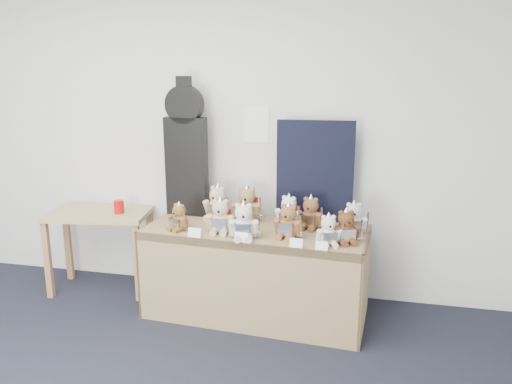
% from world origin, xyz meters
% --- Properties ---
extents(room_shell, '(6.00, 6.00, 6.00)m').
position_xyz_m(room_shell, '(0.80, 2.49, 1.46)').
color(room_shell, silver).
rests_on(room_shell, floor).
extents(display_table, '(1.75, 0.82, 0.71)m').
position_xyz_m(display_table, '(0.90, 1.96, 0.56)').
color(display_table, '#94734B').
rests_on(display_table, floor).
extents(side_table, '(0.92, 0.60, 0.71)m').
position_xyz_m(side_table, '(-0.53, 2.17, 0.59)').
color(side_table, tan).
rests_on(side_table, floor).
extents(guitar_case, '(0.35, 0.12, 1.15)m').
position_xyz_m(guitar_case, '(0.25, 2.29, 1.27)').
color(guitar_case, black).
rests_on(guitar_case, display_table).
extents(navy_board, '(0.61, 0.05, 0.81)m').
position_xyz_m(navy_board, '(1.31, 2.32, 1.12)').
color(navy_board, black).
rests_on(navy_board, display_table).
extents(red_cup, '(0.08, 0.08, 0.11)m').
position_xyz_m(red_cup, '(-0.33, 2.18, 0.77)').
color(red_cup, '#B30B0C').
rests_on(red_cup, side_table).
extents(teddy_front_far_left, '(0.19, 0.19, 0.24)m').
position_xyz_m(teddy_front_far_left, '(0.33, 1.87, 0.81)').
color(teddy_front_far_left, brown).
rests_on(teddy_front_far_left, display_table).
extents(teddy_front_left, '(0.24, 0.21, 0.30)m').
position_xyz_m(teddy_front_left, '(0.66, 1.88, 0.83)').
color(teddy_front_left, tan).
rests_on(teddy_front_left, display_table).
extents(teddy_front_centre, '(0.25, 0.22, 0.30)m').
position_xyz_m(teddy_front_centre, '(0.87, 1.79, 0.83)').
color(teddy_front_centre, silver).
rests_on(teddy_front_centre, display_table).
extents(teddy_front_right, '(0.23, 0.20, 0.28)m').
position_xyz_m(teddy_front_right, '(1.17, 1.88, 0.83)').
color(teddy_front_right, brown).
rests_on(teddy_front_right, display_table).
extents(teddy_front_far_right, '(0.21, 0.19, 0.25)m').
position_xyz_m(teddy_front_far_right, '(1.47, 1.79, 0.81)').
color(teddy_front_far_right, silver).
rests_on(teddy_front_far_right, display_table).
extents(teddy_front_end, '(0.23, 0.21, 0.27)m').
position_xyz_m(teddy_front_end, '(1.59, 1.85, 0.82)').
color(teddy_front_end, brown).
rests_on(teddy_front_end, display_table).
extents(teddy_back_left, '(0.26, 0.23, 0.32)m').
position_xyz_m(teddy_back_left, '(0.54, 2.21, 0.84)').
color(teddy_back_left, '#C8B492').
rests_on(teddy_back_left, display_table).
extents(teddy_back_centre_left, '(0.27, 0.22, 0.32)m').
position_xyz_m(teddy_back_centre_left, '(0.78, 2.21, 0.84)').
color(teddy_back_centre_left, '#9E7F4F').
rests_on(teddy_back_centre_left, display_table).
extents(teddy_back_centre_right, '(0.23, 0.21, 0.28)m').
position_xyz_m(teddy_back_centre_right, '(1.14, 2.15, 0.82)').
color(teddy_back_centre_right, white).
rests_on(teddy_back_centre_right, display_table).
extents(teddy_back_right, '(0.23, 0.21, 0.28)m').
position_xyz_m(teddy_back_right, '(1.31, 2.13, 0.82)').
color(teddy_back_right, brown).
rests_on(teddy_back_right, display_table).
extents(teddy_back_end, '(0.23, 0.19, 0.27)m').
position_xyz_m(teddy_back_end, '(1.64, 2.07, 0.82)').
color(teddy_back_end, silver).
rests_on(teddy_back_end, display_table).
extents(entry_card_a, '(0.10, 0.03, 0.07)m').
position_xyz_m(entry_card_a, '(0.51, 1.72, 0.75)').
color(entry_card_a, white).
rests_on(entry_card_a, display_table).
extents(entry_card_b, '(0.10, 0.03, 0.07)m').
position_xyz_m(entry_card_b, '(0.87, 1.70, 0.75)').
color(entry_card_b, white).
rests_on(entry_card_b, display_table).
extents(entry_card_c, '(0.09, 0.03, 0.07)m').
position_xyz_m(entry_card_c, '(1.27, 1.67, 0.75)').
color(entry_card_c, white).
rests_on(entry_card_c, display_table).
extents(entry_card_d, '(0.09, 0.02, 0.06)m').
position_xyz_m(entry_card_d, '(1.44, 1.66, 0.75)').
color(entry_card_d, white).
rests_on(entry_card_d, display_table).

